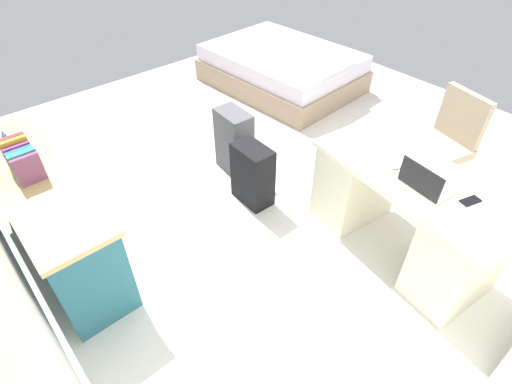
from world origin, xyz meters
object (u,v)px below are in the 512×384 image
at_px(laptop, 424,183).
at_px(desk, 403,212).
at_px(cell_phone_near_laptop, 470,201).
at_px(computer_mouse, 396,165).
at_px(suitcase_spare_grey, 234,142).
at_px(credenza, 49,215).
at_px(figurine_small, 4,136).
at_px(bed, 282,68).
at_px(office_chair, 440,150).
at_px(suitcase_black, 253,175).

bearing_deg(laptop, desk, -43.00).
bearing_deg(cell_phone_near_laptop, computer_mouse, 22.00).
bearing_deg(cell_phone_near_laptop, suitcase_spare_grey, 25.82).
xyz_separation_m(credenza, figurine_small, (0.52, 0.00, 0.43)).
bearing_deg(bed, cell_phone_near_laptop, 156.87).
relative_size(credenza, figurine_small, 16.36).
relative_size(laptop, cell_phone_near_laptop, 2.47).
bearing_deg(laptop, computer_mouse, -16.43).
relative_size(office_chair, bed, 0.47).
distance_m(desk, laptop, 0.43).
relative_size(desk, suitcase_black, 2.68).
distance_m(suitcase_black, suitcase_spare_grey, 0.49).
xyz_separation_m(credenza, suitcase_spare_grey, (-0.07, -1.69, -0.06)).
relative_size(bed, computer_mouse, 19.82).
bearing_deg(cell_phone_near_laptop, laptop, 41.56).
xyz_separation_m(office_chair, figurine_small, (2.01, 2.89, 0.39)).
bearing_deg(cell_phone_near_laptop, suitcase_black, 34.14).
relative_size(suitcase_black, figurine_small, 5.13).
distance_m(computer_mouse, figurine_small, 2.88).
bearing_deg(laptop, cell_phone_near_laptop, -155.08).
bearing_deg(credenza, bed, -73.93).
relative_size(bed, laptop, 5.90).
relative_size(cell_phone_near_laptop, figurine_small, 1.24).
relative_size(bed, suitcase_black, 3.51).
bearing_deg(credenza, suitcase_spare_grey, -92.43).
bearing_deg(figurine_small, bed, -82.56).
height_order(credenza, suitcase_spare_grey, credenza).
bearing_deg(credenza, desk, -130.45).
xyz_separation_m(credenza, cell_phone_near_laptop, (-2.09, -2.02, 0.37)).
distance_m(desk, suitcase_black, 1.27).
xyz_separation_m(laptop, computer_mouse, (0.25, -0.07, -0.03)).
xyz_separation_m(credenza, bed, (0.96, -3.32, -0.13)).
height_order(desk, bed, desk).
height_order(office_chair, laptop, laptop).
bearing_deg(bed, suitcase_black, 129.78).
bearing_deg(suitcase_black, credenza, 72.15).
relative_size(credenza, suitcase_black, 3.19).
relative_size(bed, suitcase_spare_grey, 3.12).
relative_size(suitcase_black, suitcase_spare_grey, 0.89).
relative_size(desk, suitcase_spare_grey, 2.38).
bearing_deg(computer_mouse, bed, -20.68).
distance_m(desk, computer_mouse, 0.40).
height_order(credenza, figurine_small, figurine_small).
relative_size(bed, figurine_small, 18.02).
xyz_separation_m(cell_phone_near_laptop, figurine_small, (2.61, 2.02, 0.06)).
distance_m(bed, computer_mouse, 2.91).
xyz_separation_m(desk, laptop, (-0.12, 0.11, 0.40)).
distance_m(office_chair, laptop, 1.11).
distance_m(desk, suitcase_spare_grey, 1.67).
relative_size(laptop, computer_mouse, 3.36).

